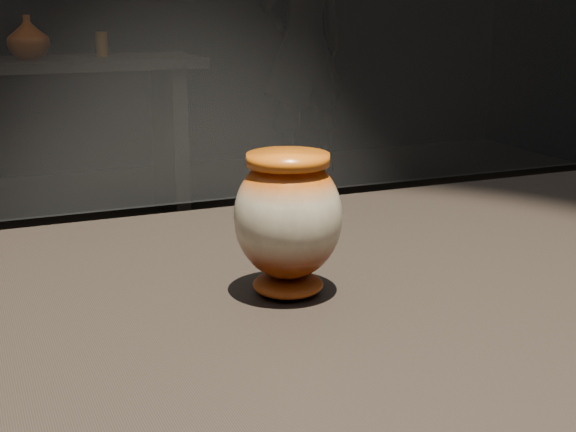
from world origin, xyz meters
The scene contains 5 objects.
main_vase centered at (0.03, 0.02, 0.98)m, with size 0.14×0.14×0.15m.
back_shelf centered at (-0.03, 3.60, 0.64)m, with size 2.00×0.60×0.90m.
back_vase_mid centered at (0.11, 3.58, 1.01)m, with size 0.21×0.21×0.22m, color #672309.
back_vase_right centered at (0.49, 3.64, 0.96)m, with size 0.06×0.06×0.13m, color #9E5F17.
visitor centered at (1.99, 4.40, 0.87)m, with size 0.64×0.42×1.75m, color black.
Camera 1 is at (-0.28, -0.73, 1.21)m, focal length 50.00 mm.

